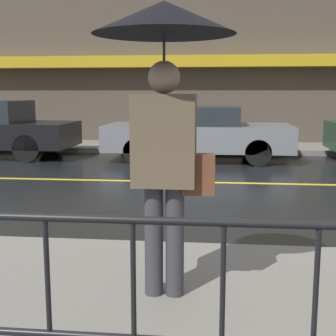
{
  "coord_description": "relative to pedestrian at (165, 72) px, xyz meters",
  "views": [
    {
      "loc": [
        0.35,
        -8.62,
        1.66
      ],
      "look_at": [
        -0.36,
        -1.93,
        0.58
      ],
      "focal_mm": 50.0,
      "sensor_mm": 36.0,
      "label": 1
    }
  ],
  "objects": [
    {
      "name": "sidewalk_far",
      "position": [
        0.03,
        10.35,
        -1.74
      ],
      "size": [
        28.0,
        2.18,
        0.14
      ],
      "color": "slate",
      "rests_on": "ground_plane"
    },
    {
      "name": "sidewalk_near",
      "position": [
        0.03,
        -0.22,
        -1.74
      ],
      "size": [
        28.0,
        2.97,
        0.14
      ],
      "color": "slate",
      "rests_on": "ground_plane"
    },
    {
      "name": "lane_marking",
      "position": [
        0.03,
        5.26,
        -1.8
      ],
      "size": [
        25.2,
        0.12,
        0.01
      ],
      "color": "gold",
      "rests_on": "ground_plane"
    },
    {
      "name": "car_grey",
      "position": [
        -0.15,
        8.25,
        -1.12
      ],
      "size": [
        4.55,
        1.91,
        1.33
      ],
      "color": "slate",
      "rests_on": "ground_plane"
    },
    {
      "name": "railing_foreground",
      "position": [
        0.03,
        -1.46,
        -1.03
      ],
      "size": [
        12.0,
        0.04,
        1.01
      ],
      "color": "black",
      "rests_on": "sidewalk_near"
    },
    {
      "name": "pedestrian",
      "position": [
        0.0,
        0.0,
        0.0
      ],
      "size": [
        1.02,
        1.02,
        2.16
      ],
      "color": "#333338",
      "rests_on": "sidewalk_near"
    },
    {
      "name": "building_storefront",
      "position": [
        0.03,
        11.56,
        0.65
      ],
      "size": [
        28.0,
        0.85,
        4.88
      ],
      "color": "#4C4238",
      "rests_on": "ground_plane"
    },
    {
      "name": "ground_plane",
      "position": [
        0.03,
        5.26,
        -1.81
      ],
      "size": [
        80.0,
        80.0,
        0.0
      ],
      "primitive_type": "plane",
      "color": "black"
    }
  ]
}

